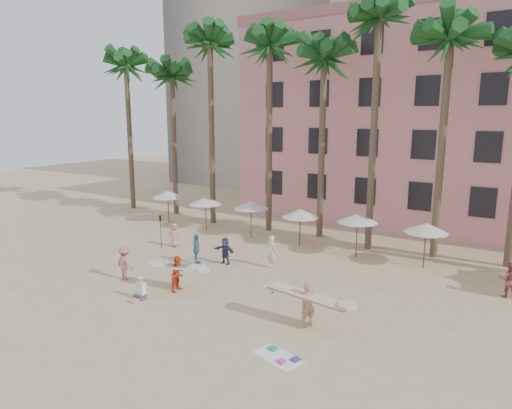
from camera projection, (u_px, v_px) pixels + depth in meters
The scene contains 10 objects.
ground at pixel (183, 318), 19.74m from camera, with size 120.00×120.00×0.00m, color #D1B789.
pink_hotel at pixel (474, 123), 35.62m from camera, with size 35.00×14.00×16.00m, color pink.
palm_row at pixel (343, 46), 29.19m from camera, with size 44.40×5.40×16.30m.
umbrella_row at pixel (274, 209), 31.13m from camera, with size 22.50×2.70×2.73m.
beach_towel at pixel (280, 357), 16.54m from camera, with size 2.01×1.46×0.14m.
carrier_yellow at pixel (308, 302), 18.81m from camera, with size 3.40×0.84×1.88m.
carrier_white at pixel (178, 272), 22.66m from camera, with size 2.80×1.33×1.78m.
beachgoers at pixel (239, 256), 25.52m from camera, with size 20.25×9.31×1.89m.
paddle at pixel (161, 228), 29.68m from camera, with size 0.18×0.04×2.23m.
seated_man at pixel (140, 292), 21.65m from camera, with size 0.48×0.83×1.08m.
Camera 1 is at (12.81, -13.58, 8.69)m, focal length 32.00 mm.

